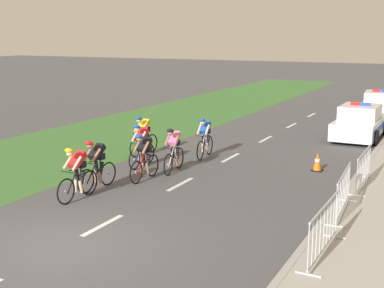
{
  "coord_description": "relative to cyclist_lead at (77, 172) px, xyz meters",
  "views": [
    {
      "loc": [
        7.37,
        -8.38,
        4.52
      ],
      "look_at": [
        -0.04,
        6.31,
        1.1
      ],
      "focal_mm": 49.39,
      "sensor_mm": 36.0,
      "label": 1
    }
  ],
  "objects": [
    {
      "name": "cyclist_fifth",
      "position": [
        -0.41,
        4.0,
        0.0
      ],
      "size": [
        0.42,
        1.72,
        1.56
      ],
      "color": "black",
      "rests_on": "ground"
    },
    {
      "name": "crowd_barrier_middle",
      "position": [
        6.89,
        1.8,
        -0.14
      ],
      "size": [
        0.63,
        2.32,
        1.07
      ],
      "color": "#B7BABF",
      "rests_on": "sidewalk_slab"
    },
    {
      "name": "cyclist_lead",
      "position": [
        0.0,
        0.0,
        0.0
      ],
      "size": [
        0.42,
        1.72,
        1.56
      ],
      "color": "black",
      "rests_on": "ground"
    },
    {
      "name": "traffic_cone_near",
      "position": [
        5.19,
        6.16,
        -0.48
      ],
      "size": [
        0.36,
        0.36,
        0.64
      ],
      "color": "black",
      "rests_on": "ground"
    },
    {
      "name": "cyclist_seventh",
      "position": [
        -1.32,
        5.58,
        0.0
      ],
      "size": [
        0.45,
        1.72,
        1.56
      ],
      "color": "black",
      "rests_on": "ground"
    },
    {
      "name": "cyclist_fourth",
      "position": [
        0.93,
        3.86,
        0.0
      ],
      "size": [
        0.45,
        1.72,
        1.56
      ],
      "color": "black",
      "rests_on": "ground"
    },
    {
      "name": "crowd_barrier_rear",
      "position": [
        6.95,
        4.5,
        -0.14
      ],
      "size": [
        0.51,
        2.32,
        1.07
      ],
      "color": "#B7BABF",
      "rests_on": "sidewalk_slab"
    },
    {
      "name": "grass_verge",
      "position": [
        -4.92,
        11.21,
        -0.78
      ],
      "size": [
        7.0,
        60.0,
        0.01
      ],
      "primitive_type": "cube",
      "color": "#3D7033",
      "rests_on": "ground"
    },
    {
      "name": "cyclist_third",
      "position": [
        0.59,
        2.56,
        0.0
      ],
      "size": [
        0.42,
        1.72,
        1.56
      ],
      "color": "black",
      "rests_on": "ground"
    },
    {
      "name": "ground_plane",
      "position": [
        1.84,
        -2.79,
        -0.79
      ],
      "size": [
        160.0,
        160.0,
        0.0
      ],
      "primitive_type": "plane",
      "color": "#4C4C51"
    },
    {
      "name": "cyclist_sixth",
      "position": [
        0.95,
        6.25,
        0.0
      ],
      "size": [
        0.45,
        1.72,
        1.56
      ],
      "color": "black",
      "rests_on": "ground"
    },
    {
      "name": "police_car_nearest",
      "position": [
        5.45,
        12.77,
        -0.11
      ],
      "size": [
        2.03,
        4.41,
        1.59
      ],
      "color": "silver",
      "rests_on": "ground"
    },
    {
      "name": "lane_markings_centre",
      "position": [
        1.84,
        6.65,
        -0.78
      ],
      "size": [
        0.14,
        25.6,
        0.01
      ],
      "color": "white",
      "rests_on": "ground"
    },
    {
      "name": "cyclist_second",
      "position": [
        -0.13,
        1.05,
        0.0
      ],
      "size": [
        0.44,
        1.72,
        1.56
      ],
      "color": "black",
      "rests_on": "ground"
    },
    {
      "name": "kerb_edge",
      "position": [
        6.58,
        11.21,
        -0.72
      ],
      "size": [
        0.16,
        60.0,
        0.13
      ],
      "primitive_type": "cube",
      "color": "#9E9E99",
      "rests_on": "ground"
    },
    {
      "name": "police_car_second",
      "position": [
        5.45,
        19.08,
        -0.11
      ],
      "size": [
        2.29,
        4.54,
        1.59
      ],
      "color": "silver",
      "rests_on": "ground"
    },
    {
      "name": "crowd_barrier_front",
      "position": [
        7.05,
        -1.0,
        -0.14
      ],
      "size": [
        0.53,
        2.32,
        1.07
      ],
      "color": "#B7BABF",
      "rests_on": "sidewalk_slab"
    }
  ]
}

